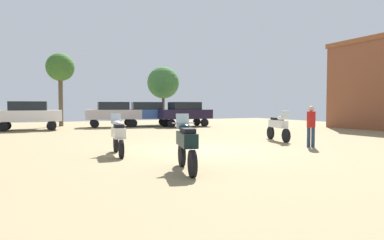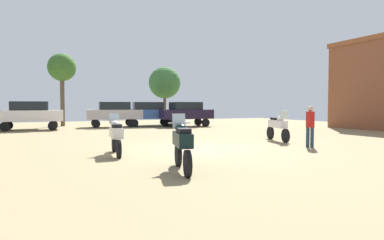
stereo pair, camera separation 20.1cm
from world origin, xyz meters
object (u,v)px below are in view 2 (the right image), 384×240
at_px(motorcycle_3, 278,126).
at_px(motorcycle_5, 116,135).
at_px(car_4, 186,112).
at_px(car_6, 148,112).
at_px(tree_3, 62,69).
at_px(car_2, 30,113).
at_px(car_3, 114,112).
at_px(motorcycle_6, 182,143).
at_px(tree_4, 165,83).
at_px(person_1, 310,123).

distance_m(motorcycle_3, motorcycle_5, 8.17).
bearing_deg(car_4, car_6, 61.28).
bearing_deg(tree_3, motorcycle_3, -62.80).
bearing_deg(car_2, car_3, -76.98).
distance_m(motorcycle_3, car_6, 13.77).
xyz_separation_m(motorcycle_6, tree_4, (7.43, 21.44, 3.11)).
relative_size(motorcycle_3, motorcycle_5, 1.06).
distance_m(motorcycle_5, car_6, 15.89).
distance_m(motorcycle_5, car_2, 14.37).
bearing_deg(car_6, motorcycle_3, -161.53).
bearing_deg(motorcycle_6, motorcycle_5, 118.67).
relative_size(motorcycle_6, car_3, 0.47).
relative_size(car_3, tree_3, 0.74).
bearing_deg(tree_3, car_4, -27.63).
distance_m(car_6, tree_4, 4.79).
height_order(car_6, tree_4, tree_4).
xyz_separation_m(motorcycle_3, motorcycle_5, (-8.08, -1.21, -0.03)).
distance_m(car_3, tree_4, 6.51).
height_order(motorcycle_3, tree_3, tree_3).
bearing_deg(motorcycle_6, person_1, 33.05).
distance_m(motorcycle_3, person_1, 2.58).
distance_m(car_3, car_4, 5.73).
distance_m(car_6, tree_3, 8.01).
relative_size(motorcycle_3, car_6, 0.50).
bearing_deg(car_3, person_1, -157.99).
relative_size(motorcycle_6, car_4, 0.49).
height_order(tree_3, tree_4, tree_3).
xyz_separation_m(car_4, car_6, (-2.75, 1.51, 0.00)).
bearing_deg(motorcycle_6, motorcycle_3, 48.19).
xyz_separation_m(motorcycle_5, tree_4, (8.38, 17.81, 3.14)).
bearing_deg(tree_4, motorcycle_3, -91.05).
distance_m(motorcycle_6, car_3, 18.85).
height_order(motorcycle_3, motorcycle_5, motorcycle_3).
bearing_deg(car_4, car_3, 71.64).
height_order(car_4, car_6, same).
height_order(car_4, tree_3, tree_3).
relative_size(motorcycle_6, person_1, 1.24).
bearing_deg(person_1, car_6, 137.95).
height_order(motorcycle_3, car_6, car_6).
relative_size(car_3, car_4, 1.04).
relative_size(car_6, tree_3, 0.75).
bearing_deg(car_2, car_4, -90.54).
height_order(motorcycle_5, person_1, person_1).
xyz_separation_m(motorcycle_6, tree_3, (-1.53, 21.68, 4.04)).
xyz_separation_m(motorcycle_3, person_1, (-0.43, -2.53, 0.26)).
bearing_deg(motorcycle_3, person_1, 94.13).
relative_size(car_3, person_1, 2.63).
bearing_deg(tree_4, motorcycle_5, -115.21).
distance_m(car_2, person_1, 18.68).
height_order(motorcycle_6, tree_3, tree_3).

